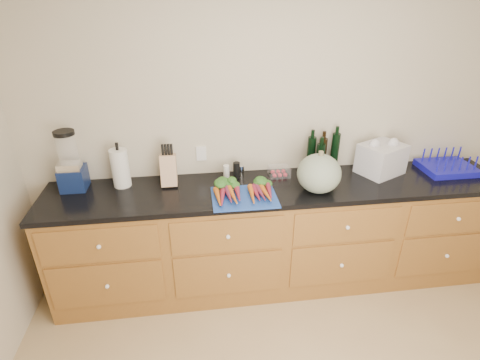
{
  "coord_description": "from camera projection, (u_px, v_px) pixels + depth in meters",
  "views": [
    {
      "loc": [
        -0.65,
        -1.22,
        2.31
      ],
      "look_at": [
        -0.33,
        1.2,
        1.06
      ],
      "focal_mm": 28.0,
      "sensor_mm": 36.0,
      "label": 1
    }
  ],
  "objects": [
    {
      "name": "grinder_pepper",
      "position": [
        236.0,
        170.0,
        3.02
      ],
      "size": [
        0.05,
        0.05,
        0.13
      ],
      "primitive_type": "cylinder",
      "color": "black",
      "rests_on": "countertop"
    },
    {
      "name": "bottles",
      "position": [
        322.0,
        155.0,
        3.09
      ],
      "size": [
        0.27,
        0.14,
        0.32
      ],
      "color": "black",
      "rests_on": "countertop"
    },
    {
      "name": "carrots",
      "position": [
        243.0,
        190.0,
        2.78
      ],
      "size": [
        0.46,
        0.34,
        0.07
      ],
      "color": "#CA6017",
      "rests_on": "cutting_board"
    },
    {
      "name": "blender_appliance",
      "position": [
        70.0,
        164.0,
        2.79
      ],
      "size": [
        0.18,
        0.18,
        0.47
      ],
      "color": "#0F1E4A",
      "rests_on": "countertop"
    },
    {
      "name": "squash",
      "position": [
        319.0,
        173.0,
        2.78
      ],
      "size": [
        0.33,
        0.33,
        0.29
      ],
      "primitive_type": "ellipsoid",
      "color": "slate",
      "rests_on": "countertop"
    },
    {
      "name": "cabinets",
      "position": [
        278.0,
        237.0,
        3.15
      ],
      "size": [
        3.6,
        0.64,
        0.9
      ],
      "color": "brown",
      "rests_on": "ground"
    },
    {
      "name": "tomato_box",
      "position": [
        279.0,
        171.0,
        3.06
      ],
      "size": [
        0.17,
        0.13,
        0.08
      ],
      "primitive_type": "cube",
      "color": "white",
      "rests_on": "countertop"
    },
    {
      "name": "grocery_bag",
      "position": [
        381.0,
        159.0,
        3.08
      ],
      "size": [
        0.42,
        0.39,
        0.25
      ],
      "primitive_type": null,
      "rotation": [
        0.0,
        0.0,
        0.45
      ],
      "color": "silver",
      "rests_on": "countertop"
    },
    {
      "name": "grinder_salt",
      "position": [
        226.0,
        172.0,
        3.01
      ],
      "size": [
        0.05,
        0.05,
        0.11
      ],
      "primitive_type": "cylinder",
      "color": "silver",
      "rests_on": "countertop"
    },
    {
      "name": "countertop",
      "position": [
        280.0,
        188.0,
        2.94
      ],
      "size": [
        3.64,
        0.62,
        0.04
      ],
      "primitive_type": "cube",
      "color": "black",
      "rests_on": "cabinets"
    },
    {
      "name": "paper_towel",
      "position": [
        120.0,
        168.0,
        2.86
      ],
      "size": [
        0.13,
        0.13,
        0.3
      ],
      "primitive_type": "cylinder",
      "color": "silver",
      "rests_on": "countertop"
    },
    {
      "name": "dish_rack",
      "position": [
        447.0,
        166.0,
        3.15
      ],
      "size": [
        0.42,
        0.33,
        0.17
      ],
      "color": "#1413AA",
      "rests_on": "countertop"
    },
    {
      "name": "knife_block",
      "position": [
        169.0,
        170.0,
        2.89
      ],
      "size": [
        0.12,
        0.12,
        0.24
      ],
      "primitive_type": "cube",
      "color": "tan",
      "rests_on": "countertop"
    },
    {
      "name": "wall_back",
      "position": [
        274.0,
        128.0,
        3.05
      ],
      "size": [
        4.1,
        0.05,
        2.6
      ],
      "primitive_type": "cube",
      "color": "beige",
      "rests_on": "ground"
    },
    {
      "name": "canister_chrome",
      "position": [
        241.0,
        172.0,
        3.03
      ],
      "size": [
        0.05,
        0.05,
        0.1
      ],
      "primitive_type": "cylinder",
      "color": "silver",
      "rests_on": "countertop"
    },
    {
      "name": "cutting_board",
      "position": [
        244.0,
        197.0,
        2.75
      ],
      "size": [
        0.48,
        0.36,
        0.01
      ],
      "primitive_type": "cube",
      "rotation": [
        0.0,
        0.0,
        -0.0
      ],
      "color": "#1C429E",
      "rests_on": "countertop"
    }
  ]
}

